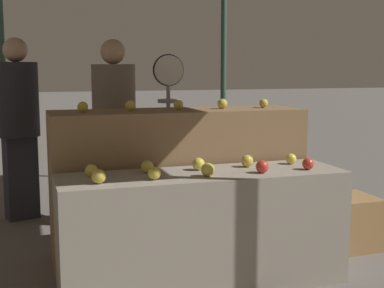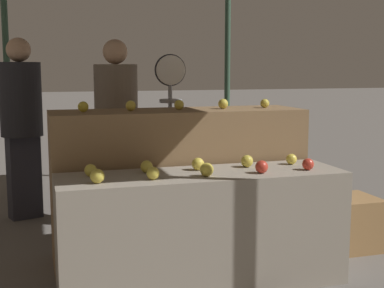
{
  "view_description": "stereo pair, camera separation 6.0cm",
  "coord_description": "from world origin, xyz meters",
  "views": [
    {
      "loc": [
        -1.12,
        -3.25,
        1.45
      ],
      "look_at": [
        0.02,
        0.3,
        0.92
      ],
      "focal_mm": 50.0,
      "sensor_mm": 36.0,
      "label": 1
    },
    {
      "loc": [
        -1.06,
        -3.27,
        1.45
      ],
      "look_at": [
        0.02,
        0.3,
        0.92
      ],
      "focal_mm": 50.0,
      "sensor_mm": 36.0,
      "label": 2
    }
  ],
  "objects": [
    {
      "name": "apple_front_9",
      "position": [
        0.7,
        0.12,
        0.81
      ],
      "size": [
        0.08,
        0.08,
        0.08
      ],
      "primitive_type": "sphere",
      "color": "yellow",
      "rests_on": "display_counter_front"
    },
    {
      "name": "apple_front_2",
      "position": [
        -0.01,
        -0.11,
        0.81
      ],
      "size": [
        0.09,
        0.09,
        0.09
      ],
      "primitive_type": "sphere",
      "color": "gold",
      "rests_on": "display_counter_front"
    },
    {
      "name": "apple_front_5",
      "position": [
        -0.71,
        0.1,
        0.81
      ],
      "size": [
        0.08,
        0.08,
        0.08
      ],
      "primitive_type": "sphere",
      "color": "gold",
      "rests_on": "display_counter_front"
    },
    {
      "name": "apple_front_6",
      "position": [
        -0.35,
        0.11,
        0.81
      ],
      "size": [
        0.08,
        0.08,
        0.08
      ],
      "primitive_type": "sphere",
      "color": "gold",
      "rests_on": "display_counter_front"
    },
    {
      "name": "apple_back_3",
      "position": [
        0.36,
        0.59,
        1.18
      ],
      "size": [
        0.08,
        0.08,
        0.08
      ],
      "primitive_type": "sphere",
      "color": "gold",
      "rests_on": "display_counter_back"
    },
    {
      "name": "apple_back_1",
      "position": [
        -0.36,
        0.6,
        1.17
      ],
      "size": [
        0.08,
        0.08,
        0.08
      ],
      "primitive_type": "sphere",
      "color": "yellow",
      "rests_on": "display_counter_back"
    },
    {
      "name": "apple_front_1",
      "position": [
        -0.36,
        -0.11,
        0.81
      ],
      "size": [
        0.08,
        0.08,
        0.08
      ],
      "primitive_type": "sphere",
      "color": "gold",
      "rests_on": "display_counter_front"
    },
    {
      "name": "apple_front_3",
      "position": [
        0.37,
        -0.12,
        0.81
      ],
      "size": [
        0.08,
        0.08,
        0.08
      ],
      "primitive_type": "sphere",
      "color": "red",
      "rests_on": "display_counter_front"
    },
    {
      "name": "apple_front_8",
      "position": [
        0.36,
        0.11,
        0.81
      ],
      "size": [
        0.09,
        0.09,
        0.09
      ],
      "primitive_type": "sphere",
      "color": "gold",
      "rests_on": "display_counter_front"
    },
    {
      "name": "apple_back_2",
      "position": [
        0.01,
        0.61,
        1.17
      ],
      "size": [
        0.07,
        0.07,
        0.07
      ],
      "primitive_type": "sphere",
      "color": "yellow",
      "rests_on": "display_counter_back"
    },
    {
      "name": "apple_front_4",
      "position": [
        0.71,
        -0.11,
        0.81
      ],
      "size": [
        0.08,
        0.08,
        0.08
      ],
      "primitive_type": "sphere",
      "color": "red",
      "rests_on": "display_counter_front"
    },
    {
      "name": "produce_scale",
      "position": [
        0.12,
        1.31,
        1.14
      ],
      "size": [
        0.28,
        0.2,
        1.57
      ],
      "color": "#99999E",
      "rests_on": "ground_plane"
    },
    {
      "name": "display_counter_back",
      "position": [
        0.0,
        0.6,
        0.57
      ],
      "size": [
        1.9,
        0.55,
        1.14
      ],
      "primitive_type": "cube",
      "color": "olive",
      "rests_on": "ground_plane"
    },
    {
      "name": "ground_plane",
      "position": [
        0.0,
        0.0,
        0.0
      ],
      "size": [
        60.0,
        60.0,
        0.0
      ],
      "primitive_type": "plane",
      "color": "#66605B"
    },
    {
      "name": "apple_front_7",
      "position": [
        -0.0,
        0.1,
        0.81
      ],
      "size": [
        0.08,
        0.08,
        0.08
      ],
      "primitive_type": "sphere",
      "color": "yellow",
      "rests_on": "display_counter_front"
    },
    {
      "name": "apple_front_0",
      "position": [
        -0.7,
        -0.12,
        0.81
      ],
      "size": [
        0.09,
        0.09,
        0.09
      ],
      "primitive_type": "sphere",
      "color": "gold",
      "rests_on": "display_counter_front"
    },
    {
      "name": "apple_back_4",
      "position": [
        0.71,
        0.6,
        1.17
      ],
      "size": [
        0.07,
        0.07,
        0.07
      ],
      "primitive_type": "sphere",
      "color": "gold",
      "rests_on": "display_counter_back"
    },
    {
      "name": "apple_back_0",
      "position": [
        -0.7,
        0.59,
        1.17
      ],
      "size": [
        0.08,
        0.08,
        0.08
      ],
      "primitive_type": "sphere",
      "color": "gold",
      "rests_on": "display_counter_back"
    },
    {
      "name": "person_vendor_at_scale",
      "position": [
        -0.32,
        1.6,
        0.98
      ],
      "size": [
        0.46,
        0.46,
        1.7
      ],
      "rotation": [
        0.0,
        0.0,
        3.33
      ],
      "color": "#2D2D38",
      "rests_on": "ground_plane"
    },
    {
      "name": "wooden_crate_side",
      "position": [
        1.36,
        0.36,
        0.21
      ],
      "size": [
        0.42,
        0.42,
        0.42
      ],
      "primitive_type": "cube",
      "color": "#9E7547",
      "rests_on": "ground_plane"
    },
    {
      "name": "display_counter_front",
      "position": [
        0.0,
        0.0,
        0.38
      ],
      "size": [
        1.9,
        0.55,
        0.77
      ],
      "primitive_type": "cube",
      "color": "gray",
      "rests_on": "ground_plane"
    },
    {
      "name": "person_customer_left",
      "position": [
        -1.15,
        2.05,
        0.99
      ],
      "size": [
        0.49,
        0.49,
        1.73
      ],
      "rotation": [
        0.0,
        0.0,
        3.45
      ],
      "color": "#2D2D38",
      "rests_on": "ground_plane"
    }
  ]
}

